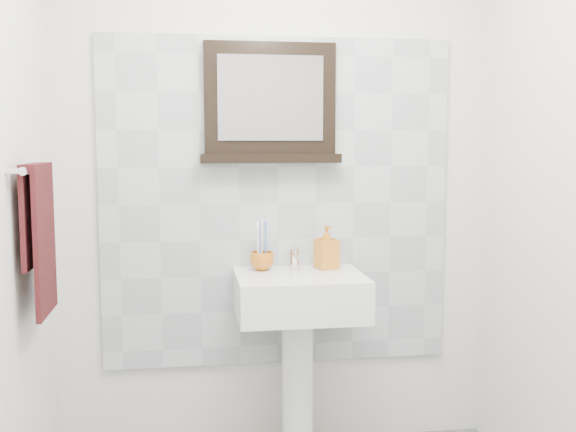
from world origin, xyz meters
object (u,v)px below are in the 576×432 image
Objects in this scene: pedestal_sink at (299,315)px; soap_dispenser at (327,247)px; toothbrush_cup at (262,261)px; framed_mirror at (270,106)px; hand_towel at (39,227)px.

pedestal_sink is 4.86× the size of soap_dispenser.
soap_dispenser is at bearing 35.52° from pedestal_sink.
toothbrush_cup is (-0.15, 0.11, 0.23)m from pedestal_sink.
toothbrush_cup is 0.30m from soap_dispenser.
framed_mirror is 1.14× the size of hand_towel.
soap_dispenser is 0.36× the size of hand_towel.
toothbrush_cup is at bearing 26.44° from hand_towel.
hand_towel reaches higher than pedestal_sink.
pedestal_sink is 0.33m from soap_dispenser.
framed_mirror is at bearing 119.05° from pedestal_sink.
pedestal_sink is at bearing -60.95° from framed_mirror.
toothbrush_cup is 0.19× the size of hand_towel.
framed_mirror is at bearing 143.93° from soap_dispenser.
framed_mirror is (0.05, 0.08, 0.69)m from toothbrush_cup.
pedestal_sink is 0.94m from framed_mirror.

